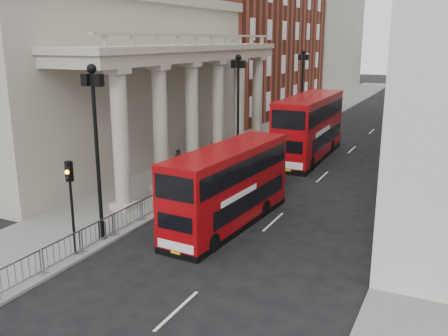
{
  "coord_description": "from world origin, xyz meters",
  "views": [
    {
      "loc": [
        14.55,
        -13.8,
        9.5
      ],
      "look_at": [
        3.1,
        9.93,
        2.67
      ],
      "focal_mm": 40.0,
      "sensor_mm": 36.0,
      "label": 1
    }
  ],
  "objects_px": {
    "pedestrian_a": "(178,163)",
    "lamp_post_south": "(96,141)",
    "lamp_post_mid": "(238,103)",
    "monument_column": "(426,4)",
    "lamp_post_north": "(302,85)",
    "traffic_light": "(70,191)",
    "bus_far": "(309,126)",
    "bus_near": "(228,185)",
    "pedestrian_b": "(161,167)",
    "pedestrian_c": "(214,150)"
  },
  "relations": [
    {
      "from": "monument_column",
      "to": "traffic_light",
      "type": "xyz_separation_m",
      "value": [
        -6.5,
        -90.02,
        -12.88
      ]
    },
    {
      "from": "bus_far",
      "to": "pedestrian_a",
      "type": "xyz_separation_m",
      "value": [
        -6.48,
        -9.9,
        -1.58
      ]
    },
    {
      "from": "monument_column",
      "to": "bus_far",
      "type": "distance_m",
      "value": 68.08
    },
    {
      "from": "monument_column",
      "to": "pedestrian_a",
      "type": "height_order",
      "value": "monument_column"
    },
    {
      "from": "lamp_post_south",
      "to": "lamp_post_north",
      "type": "bearing_deg",
      "value": 90.0
    },
    {
      "from": "traffic_light",
      "to": "pedestrian_b",
      "type": "xyz_separation_m",
      "value": [
        -3.45,
        12.46,
        -2.22
      ]
    },
    {
      "from": "pedestrian_b",
      "to": "lamp_post_north",
      "type": "bearing_deg",
      "value": -97.32
    },
    {
      "from": "monument_column",
      "to": "bus_near",
      "type": "height_order",
      "value": "monument_column"
    },
    {
      "from": "lamp_post_mid",
      "to": "pedestrian_a",
      "type": "bearing_deg",
      "value": -118.31
    },
    {
      "from": "bus_far",
      "to": "pedestrian_b",
      "type": "height_order",
      "value": "bus_far"
    },
    {
      "from": "lamp_post_south",
      "to": "pedestrian_b",
      "type": "relative_size",
      "value": 5.42
    },
    {
      "from": "bus_near",
      "to": "bus_far",
      "type": "bearing_deg",
      "value": 95.94
    },
    {
      "from": "lamp_post_north",
      "to": "pedestrian_c",
      "type": "height_order",
      "value": "lamp_post_north"
    },
    {
      "from": "lamp_post_south",
      "to": "lamp_post_north",
      "type": "xyz_separation_m",
      "value": [
        0.0,
        32.0,
        0.0
      ]
    },
    {
      "from": "bus_far",
      "to": "lamp_post_south",
      "type": "bearing_deg",
      "value": -101.98
    },
    {
      "from": "lamp_post_south",
      "to": "pedestrian_b",
      "type": "height_order",
      "value": "lamp_post_south"
    },
    {
      "from": "bus_far",
      "to": "pedestrian_c",
      "type": "bearing_deg",
      "value": -144.95
    },
    {
      "from": "lamp_post_north",
      "to": "traffic_light",
      "type": "distance_m",
      "value": 34.07
    },
    {
      "from": "lamp_post_north",
      "to": "pedestrian_b",
      "type": "bearing_deg",
      "value": -98.83
    },
    {
      "from": "lamp_post_mid",
      "to": "bus_near",
      "type": "distance_m",
      "value": 12.65
    },
    {
      "from": "lamp_post_north",
      "to": "bus_near",
      "type": "relative_size",
      "value": 0.85
    },
    {
      "from": "traffic_light",
      "to": "bus_far",
      "type": "relative_size",
      "value": 0.36
    },
    {
      "from": "lamp_post_south",
      "to": "lamp_post_mid",
      "type": "height_order",
      "value": "same"
    },
    {
      "from": "pedestrian_a",
      "to": "lamp_post_south",
      "type": "bearing_deg",
      "value": -89.1
    },
    {
      "from": "bus_far",
      "to": "pedestrian_b",
      "type": "distance_m",
      "value": 13.21
    },
    {
      "from": "bus_far",
      "to": "lamp_post_mid",
      "type": "bearing_deg",
      "value": -128.42
    },
    {
      "from": "lamp_post_south",
      "to": "bus_far",
      "type": "height_order",
      "value": "lamp_post_south"
    },
    {
      "from": "lamp_post_south",
      "to": "pedestrian_a",
      "type": "xyz_separation_m",
      "value": [
        -2.49,
        11.38,
        -3.84
      ]
    },
    {
      "from": "monument_column",
      "to": "lamp_post_north",
      "type": "height_order",
      "value": "monument_column"
    },
    {
      "from": "lamp_post_south",
      "to": "pedestrian_c",
      "type": "height_order",
      "value": "lamp_post_south"
    },
    {
      "from": "lamp_post_south",
      "to": "traffic_light",
      "type": "height_order",
      "value": "lamp_post_south"
    },
    {
      "from": "monument_column",
      "to": "lamp_post_north",
      "type": "xyz_separation_m",
      "value": [
        -6.6,
        -56.0,
        -11.07
      ]
    },
    {
      "from": "lamp_post_south",
      "to": "lamp_post_north",
      "type": "distance_m",
      "value": 32.0
    },
    {
      "from": "traffic_light",
      "to": "lamp_post_south",
      "type": "bearing_deg",
      "value": 92.84
    },
    {
      "from": "lamp_post_south",
      "to": "pedestrian_b",
      "type": "distance_m",
      "value": 11.68
    },
    {
      "from": "bus_far",
      "to": "pedestrian_a",
      "type": "relative_size",
      "value": 6.21
    },
    {
      "from": "bus_near",
      "to": "lamp_post_south",
      "type": "bearing_deg",
      "value": -131.59
    },
    {
      "from": "bus_near",
      "to": "lamp_post_north",
      "type": "bearing_deg",
      "value": 103.37
    },
    {
      "from": "bus_near",
      "to": "pedestrian_b",
      "type": "bearing_deg",
      "value": 147.27
    },
    {
      "from": "monument_column",
      "to": "lamp_post_mid",
      "type": "relative_size",
      "value": 6.51
    },
    {
      "from": "lamp_post_north",
      "to": "bus_near",
      "type": "height_order",
      "value": "lamp_post_north"
    },
    {
      "from": "pedestrian_a",
      "to": "lamp_post_mid",
      "type": "bearing_deg",
      "value": 50.26
    },
    {
      "from": "lamp_post_mid",
      "to": "pedestrian_c",
      "type": "relative_size",
      "value": 5.06
    },
    {
      "from": "monument_column",
      "to": "lamp_post_south",
      "type": "bearing_deg",
      "value": -94.29
    },
    {
      "from": "lamp_post_south",
      "to": "lamp_post_mid",
      "type": "xyz_separation_m",
      "value": [
        0.0,
        16.0,
        0.0
      ]
    },
    {
      "from": "lamp_post_mid",
      "to": "lamp_post_north",
      "type": "height_order",
      "value": "same"
    },
    {
      "from": "lamp_post_south",
      "to": "bus_far",
      "type": "bearing_deg",
      "value": 79.37
    },
    {
      "from": "monument_column",
      "to": "pedestrian_c",
      "type": "height_order",
      "value": "monument_column"
    },
    {
      "from": "monument_column",
      "to": "lamp_post_north",
      "type": "bearing_deg",
      "value": -96.72
    },
    {
      "from": "lamp_post_south",
      "to": "bus_near",
      "type": "relative_size",
      "value": 0.85
    }
  ]
}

